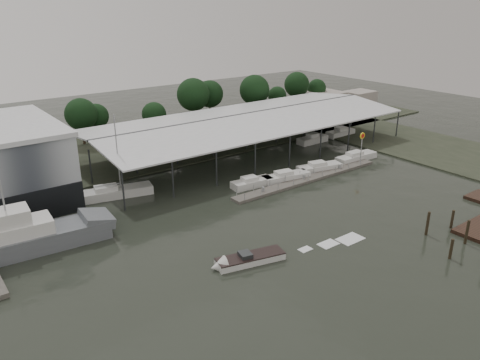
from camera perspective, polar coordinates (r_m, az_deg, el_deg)
ground at (r=55.92m, az=4.68°, el=-6.27°), size 200.00×200.00×0.00m
land_strip_far at (r=89.30m, az=-13.52°, el=3.82°), size 140.00×30.00×0.30m
land_strip_east at (r=94.87m, az=21.29°, el=3.95°), size 20.00×60.00×0.30m
covered_boat_shed at (r=84.41m, az=0.81°, el=7.67°), size 58.24×24.00×6.96m
floating_dock at (r=71.99m, az=8.35°, el=0.13°), size 28.00×2.00×1.40m
shell_fuel_sign at (r=79.48m, az=14.64°, el=4.50°), size 1.10×0.18×5.55m
distant_commercial_buildings at (r=125.56m, az=11.47°, el=9.66°), size 22.00×8.00×4.00m
grey_trawler at (r=55.97m, az=-24.86°, el=-6.47°), size 19.18×5.69×8.84m
white_sailboat at (r=67.40m, az=-14.82°, el=-1.44°), size 9.90×4.73×11.86m
speedboat_underway at (r=49.19m, az=0.56°, el=-9.75°), size 18.78×6.17×2.00m
moored_cruiser_0 at (r=68.66m, az=1.44°, el=-0.33°), size 6.51×2.83×1.70m
moored_cruiser_1 at (r=71.27m, az=5.60°, el=0.39°), size 7.86×3.54×1.70m
moored_cruiser_2 at (r=76.02m, az=9.61°, el=1.52°), size 7.73×3.77×1.70m
moored_cruiser_3 at (r=82.47m, az=13.95°, el=2.74°), size 8.26×2.41×1.70m
mooring_pilings at (r=57.32m, az=25.72°, el=-6.54°), size 7.16×8.75×3.75m
horizon_tree_line at (r=104.60m, az=-2.84°, el=10.18°), size 65.82×11.73×10.45m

